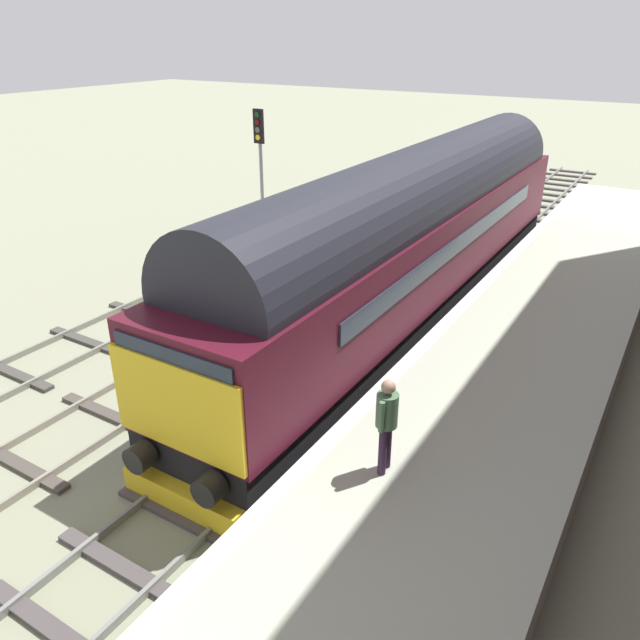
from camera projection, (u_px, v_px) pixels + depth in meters
ground_plane at (264, 442)px, 12.07m from camera, size 140.00×140.00×0.00m
track_main at (264, 440)px, 12.05m from camera, size 2.50×60.00×0.15m
track_adjacent_west at (142, 391)px, 13.64m from camera, size 2.50×60.00×0.15m
track_adjacent_far_west at (52, 356)px, 15.10m from camera, size 2.50×60.00×0.15m
station_platform at (439, 486)px, 10.15m from camera, size 4.00×44.00×1.01m
diesel_locomotive at (412, 233)px, 16.19m from camera, size 2.74×18.26×4.68m
signal_post_mid at (260, 152)px, 23.80m from camera, size 0.44×0.22×4.63m
waiting_passenger at (387, 418)px, 9.35m from camera, size 0.36×0.51×1.64m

